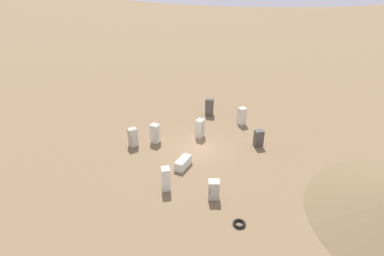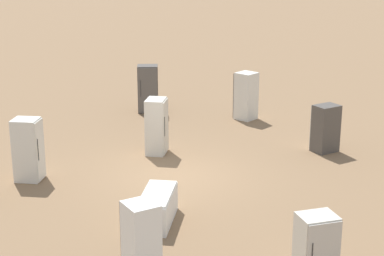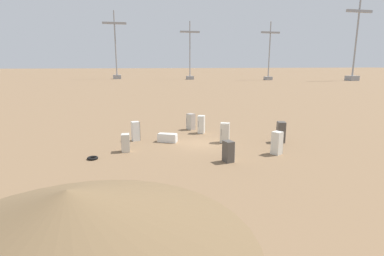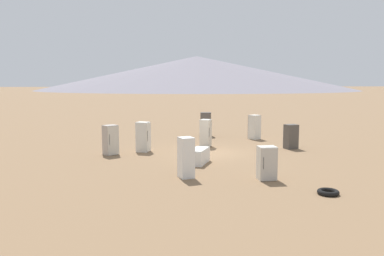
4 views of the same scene
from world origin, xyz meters
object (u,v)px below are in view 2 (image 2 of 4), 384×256
Objects in this scene: discarded_fridge_4 at (148,89)px; discarded_fridge_2 at (157,207)px; discarded_fridge_3 at (157,126)px; discarded_fridge_5 at (325,128)px; discarded_fridge_0 at (316,249)px; discarded_fridge_7 at (246,96)px; discarded_fridge_8 at (28,150)px; discarded_fridge_1 at (141,245)px.

discarded_fridge_2 is at bearing 92.47° from discarded_fridge_4.
discarded_fridge_5 is (1.58, 5.26, -0.13)m from discarded_fridge_3.
discarded_fridge_3 is at bearing -82.54° from discarded_fridge_0.
discarded_fridge_7 is 0.99× the size of discarded_fridge_8.
discarded_fridge_8 is at bearing 175.44° from discarded_fridge_7.
discarded_fridge_8 reaches higher than discarded_fridge_7.
discarded_fridge_3 is (-8.82, -0.86, 0.18)m from discarded_fridge_0.
discarded_fridge_8 is at bearing -55.23° from discarded_fridge_0.
discarded_fridge_1 is 8.23m from discarded_fridge_3.
discarded_fridge_3 is at bearing -176.35° from discarded_fridge_7.
discarded_fridge_0 is 4.42m from discarded_fridge_2.
discarded_fridge_0 is at bearing -135.93° from discarded_fridge_7.
discarded_fridge_5 is at bearing 113.19° from discarded_fridge_8.
discarded_fridge_4 is at bearing 109.79° from discarded_fridge_5.
discarded_fridge_3 is 1.00× the size of discarded_fridge_7.
discarded_fridge_7 is (-11.63, 3.48, 0.18)m from discarded_fridge_0.
discarded_fridge_3 is 4.28m from discarded_fridge_8.
discarded_fridge_5 is at bearing 101.26° from discarded_fridge_3.
discarded_fridge_5 is (-7.24, 4.40, 0.05)m from discarded_fridge_0.
discarded_fridge_3 is at bearing 94.34° from discarded_fridge_4.
discarded_fridge_5 is 9.41m from discarded_fridge_8.
discarded_fridge_8 reaches higher than discarded_fridge_5.
discarded_fridge_4 is 1.21× the size of discarded_fridge_5.
discarded_fridge_2 is at bearing -57.10° from discarded_fridge_0.
discarded_fridge_2 is 7.53m from discarded_fridge_5.
discarded_fridge_1 is at bearing 39.53° from discarded_fridge_8.
discarded_fridge_0 reaches higher than discarded_fridge_2.
discarded_fridge_0 is 0.78× the size of discarded_fridge_4.
discarded_fridge_4 is at bearing 165.76° from discarded_fridge_8.
discarded_fridge_1 is at bearing -14.37° from discarded_fridge_0.
discarded_fridge_1 is 3.05m from discarded_fridge_2.
discarded_fridge_4 reaches higher than discarded_fridge_1.
discarded_fridge_4 is (-13.83, 0.20, 0.21)m from discarded_fridge_0.
discarded_fridge_3 is (-5.04, 1.41, 0.52)m from discarded_fridge_2.
discarded_fridge_5 is 0.86× the size of discarded_fridge_7.
discarded_fridge_0 is 8.47m from discarded_fridge_5.
discarded_fridge_5 is at bearing 26.52° from discarded_fridge_1.
discarded_fridge_8 is at bearing 164.28° from discarded_fridge_5.
discarded_fridge_5 is (-3.46, 6.67, 0.39)m from discarded_fridge_2.
discarded_fridge_3 reaches higher than discarded_fridge_5.
discarded_fridge_7 is 9.33m from discarded_fridge_8.
discarded_fridge_4 is (-10.05, 2.47, 0.56)m from discarded_fridge_2.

